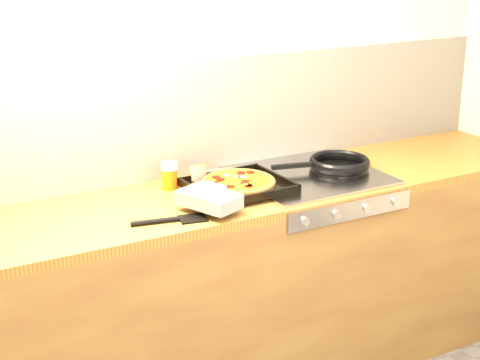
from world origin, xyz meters
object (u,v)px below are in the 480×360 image
frying_pan (338,164)px  juice_glass (169,175)px  tomato_can (198,173)px  pizza_on_tray (229,187)px

frying_pan → juice_glass: bearing=167.6°
frying_pan → juice_glass: juice_glass is taller
tomato_can → frying_pan: bearing=-13.4°
pizza_on_tray → juice_glass: size_ratio=4.54×
pizza_on_tray → tomato_can: 0.20m
tomato_can → juice_glass: bearing=173.1°
frying_pan → juice_glass: 0.75m
pizza_on_tray → frying_pan: 0.57m
pizza_on_tray → juice_glass: bearing=128.9°
pizza_on_tray → juice_glass: 0.27m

